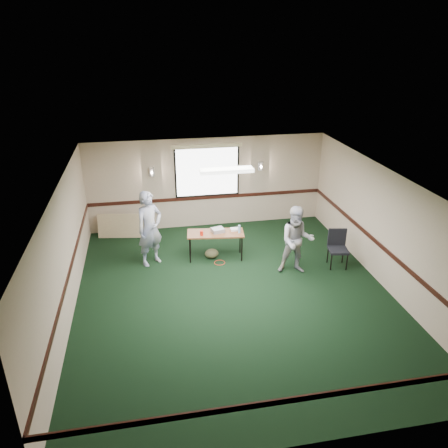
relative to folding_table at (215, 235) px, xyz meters
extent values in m
plane|color=black|center=(0.12, -1.85, -0.67)|extent=(8.00, 8.00, 0.00)
plane|color=tan|center=(0.12, 2.15, 0.68)|extent=(7.00, 0.00, 7.00)
plane|color=tan|center=(0.12, -5.85, 0.68)|extent=(7.00, 0.00, 7.00)
plane|color=tan|center=(-3.38, -1.85, 0.68)|extent=(0.00, 8.00, 8.00)
plane|color=tan|center=(3.62, -1.85, 0.68)|extent=(0.00, 8.00, 8.00)
plane|color=white|center=(0.12, -1.85, 2.03)|extent=(8.00, 8.00, 0.00)
cube|color=black|center=(0.12, 2.13, 0.23)|extent=(7.00, 0.03, 0.10)
cube|color=black|center=(0.12, -5.84, 0.23)|extent=(7.00, 0.03, 0.10)
cube|color=black|center=(-3.36, -1.85, 0.23)|extent=(0.03, 8.00, 0.10)
cube|color=black|center=(3.61, -1.85, 0.23)|extent=(0.03, 8.00, 0.10)
cube|color=black|center=(0.12, 2.12, 1.03)|extent=(1.90, 0.01, 1.50)
cube|color=white|center=(0.12, 2.12, 1.03)|extent=(1.80, 0.02, 1.40)
cube|color=beige|center=(0.12, 2.12, 1.80)|extent=(2.05, 0.08, 0.10)
cylinder|color=silver|center=(-1.48, 2.09, 1.13)|extent=(0.16, 0.16, 0.25)
cylinder|color=silver|center=(1.72, 2.09, 1.13)|extent=(0.16, 0.16, 0.25)
cube|color=white|center=(0.12, -0.85, 1.97)|extent=(1.20, 0.32, 0.08)
cube|color=brown|center=(0.00, 0.00, 0.03)|extent=(1.51, 0.75, 0.04)
cylinder|color=black|center=(-0.69, -0.15, -0.33)|extent=(0.03, 0.03, 0.68)
cylinder|color=black|center=(0.63, -0.31, -0.33)|extent=(0.03, 0.03, 0.68)
cylinder|color=black|center=(-0.63, 0.31, -0.33)|extent=(0.03, 0.03, 0.68)
cylinder|color=black|center=(0.69, 0.15, -0.33)|extent=(0.03, 0.03, 0.68)
cube|color=gray|center=(0.07, 0.03, 0.10)|extent=(0.35, 0.32, 0.10)
cube|color=white|center=(0.52, 0.05, 0.08)|extent=(0.22, 0.18, 0.05)
cylinder|color=red|center=(-0.37, -0.08, 0.11)|extent=(0.08, 0.08, 0.12)
cylinder|color=#85B8D9|center=(0.60, -0.12, 0.16)|extent=(0.06, 0.06, 0.21)
ellipsoid|color=#484329|center=(-0.11, 0.00, -0.54)|extent=(0.39, 0.30, 0.26)
torus|color=red|center=(0.05, -0.31, -0.66)|extent=(0.29, 0.29, 0.01)
cube|color=tan|center=(-2.45, 1.75, -0.32)|extent=(1.37, 0.41, 0.69)
cube|color=black|center=(2.94, -1.02, -0.21)|extent=(0.54, 0.54, 0.06)
cube|color=black|center=(2.98, -0.80, 0.05)|extent=(0.46, 0.13, 0.46)
cylinder|color=black|center=(2.71, -1.18, -0.46)|extent=(0.03, 0.03, 0.43)
cylinder|color=black|center=(3.10, -1.25, -0.46)|extent=(0.03, 0.03, 0.43)
cylinder|color=black|center=(2.78, -0.80, -0.46)|extent=(0.03, 0.03, 0.43)
cylinder|color=black|center=(3.17, -0.87, -0.46)|extent=(0.03, 0.03, 0.43)
imported|color=#455598|center=(-1.66, 0.02, 0.30)|extent=(0.85, 0.77, 1.95)
imported|color=#7F8FC5|center=(1.80, -1.08, 0.19)|extent=(0.95, 0.81, 1.72)
camera|label=1|loc=(-1.66, -10.03, 4.82)|focal=35.00mm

